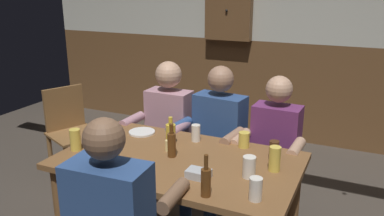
# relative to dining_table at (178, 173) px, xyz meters

# --- Properties ---
(back_wall_wainscot) EXTENTS (6.25, 0.12, 1.18)m
(back_wall_wainscot) POSITION_rel_dining_table_xyz_m (0.00, 2.55, -0.04)
(back_wall_wainscot) COLOR brown
(back_wall_wainscot) RESTS_ON ground_plane
(dining_table) EXTENTS (1.57, 0.92, 0.74)m
(dining_table) POSITION_rel_dining_table_xyz_m (0.00, 0.00, 0.00)
(dining_table) COLOR brown
(dining_table) RESTS_ON ground_plane
(person_0) EXTENTS (0.53, 0.53, 1.21)m
(person_0) POSITION_rel_dining_table_xyz_m (-0.47, 0.68, 0.04)
(person_0) COLOR #B78493
(person_0) RESTS_ON ground_plane
(person_1) EXTENTS (0.58, 0.54, 1.22)m
(person_1) POSITION_rel_dining_table_xyz_m (-0.01, 0.69, 0.04)
(person_1) COLOR #2D4C84
(person_1) RESTS_ON ground_plane
(person_2) EXTENTS (0.51, 0.54, 1.18)m
(person_2) POSITION_rel_dining_table_xyz_m (0.47, 0.67, 0.02)
(person_2) COLOR #6B2D66
(person_2) RESTS_ON ground_plane
(chair_empty_near_right) EXTENTS (0.58, 0.58, 0.88)m
(chair_empty_near_right) POSITION_rel_dining_table_xyz_m (-1.50, 0.67, -0.15)
(chair_empty_near_right) COLOR brown
(chair_empty_near_right) RESTS_ON ground_plane
(table_candle) EXTENTS (0.04, 0.04, 0.08)m
(table_candle) POSITION_rel_dining_table_xyz_m (-0.12, 0.07, 0.15)
(table_candle) COLOR #F9E08C
(table_candle) RESTS_ON dining_table
(condiment_caddy) EXTENTS (0.14, 0.10, 0.05)m
(condiment_caddy) POSITION_rel_dining_table_xyz_m (0.23, -0.20, 0.13)
(condiment_caddy) COLOR #B2B7BC
(condiment_caddy) RESTS_ON dining_table
(plate_0) EXTENTS (0.20, 0.20, 0.01)m
(plate_0) POSITION_rel_dining_table_xyz_m (-0.46, 0.29, 0.11)
(plate_0) COLOR white
(plate_0) RESTS_ON dining_table
(bottle_0) EXTENTS (0.06, 0.06, 0.24)m
(bottle_0) POSITION_rel_dining_table_xyz_m (0.36, -0.38, 0.20)
(bottle_0) COLOR #593314
(bottle_0) RESTS_ON dining_table
(bottle_1) EXTENTS (0.07, 0.07, 0.20)m
(bottle_1) POSITION_rel_dining_table_xyz_m (-0.16, 0.20, 0.19)
(bottle_1) COLOR gold
(bottle_1) RESTS_ON dining_table
(bottle_2) EXTENTS (0.06, 0.06, 0.23)m
(bottle_2) POSITION_rel_dining_table_xyz_m (-0.05, 0.00, 0.20)
(bottle_2) COLOR #593314
(bottle_2) RESTS_ON dining_table
(pint_glass_0) EXTENTS (0.06, 0.06, 0.16)m
(pint_glass_0) POSITION_rel_dining_table_xyz_m (-0.58, 0.04, 0.18)
(pint_glass_0) COLOR white
(pint_glass_0) RESTS_ON dining_table
(pint_glass_1) EXTENTS (0.07, 0.07, 0.15)m
(pint_glass_1) POSITION_rel_dining_table_xyz_m (-0.70, -0.17, 0.18)
(pint_glass_1) COLOR #E5C64C
(pint_glass_1) RESTS_ON dining_table
(pint_glass_2) EXTENTS (0.06, 0.06, 0.13)m
(pint_glass_2) POSITION_rel_dining_table_xyz_m (0.57, 0.24, 0.17)
(pint_glass_2) COLOR #4C2D19
(pint_glass_2) RESTS_ON dining_table
(pint_glass_3) EXTENTS (0.07, 0.07, 0.12)m
(pint_glass_3) POSITION_rel_dining_table_xyz_m (-0.02, 0.32, 0.17)
(pint_glass_3) COLOR white
(pint_glass_3) RESTS_ON dining_table
(pint_glass_4) EXTENTS (0.08, 0.08, 0.13)m
(pint_glass_4) POSITION_rel_dining_table_xyz_m (0.50, -0.07, 0.17)
(pint_glass_4) COLOR white
(pint_glass_4) RESTS_ON dining_table
(pint_glass_5) EXTENTS (0.08, 0.08, 0.11)m
(pint_glass_5) POSITION_rel_dining_table_xyz_m (-0.31, -0.29, 0.16)
(pint_glass_5) COLOR #E5C64C
(pint_glass_5) RESTS_ON dining_table
(pint_glass_6) EXTENTS (0.07, 0.07, 0.16)m
(pint_glass_6) POSITION_rel_dining_table_xyz_m (0.62, 0.08, 0.19)
(pint_glass_6) COLOR #E5C64C
(pint_glass_6) RESTS_ON dining_table
(pint_glass_7) EXTENTS (0.08, 0.08, 0.11)m
(pint_glass_7) POSITION_rel_dining_table_xyz_m (0.33, 0.36, 0.16)
(pint_glass_7) COLOR #E5C64C
(pint_glass_7) RESTS_ON dining_table
(pint_glass_8) EXTENTS (0.07, 0.07, 0.13)m
(pint_glass_8) POSITION_rel_dining_table_xyz_m (0.61, -0.30, 0.17)
(pint_glass_8) COLOR white
(pint_glass_8) RESTS_ON dining_table
(wall_dart_cabinet) EXTENTS (0.56, 0.15, 0.70)m
(wall_dart_cabinet) POSITION_rel_dining_table_xyz_m (-0.54, 2.42, 0.91)
(wall_dart_cabinet) COLOR brown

